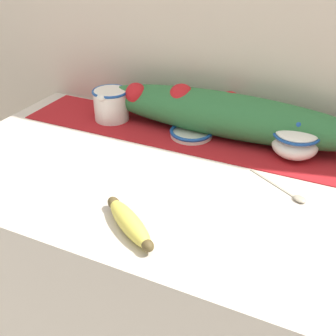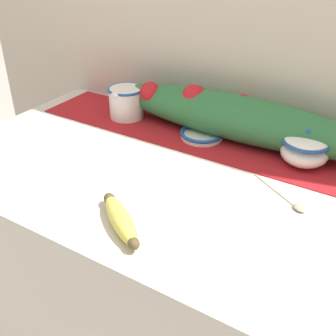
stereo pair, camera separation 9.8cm
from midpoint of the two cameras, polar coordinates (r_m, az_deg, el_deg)
countertop at (r=1.31m, az=0.30°, el=-17.69°), size 1.34×0.67×0.86m
back_wall at (r=1.22m, az=7.96°, el=20.57°), size 2.14×0.04×2.40m
table_runner at (r=1.20m, az=4.76°, el=3.53°), size 1.23×0.21×0.00m
cream_pitcher at (r=1.33m, az=-9.80°, el=8.56°), size 0.11×0.13×0.10m
sugar_bowl at (r=1.14m, az=14.56°, el=3.41°), size 0.12×0.12×0.10m
small_dish at (r=1.22m, az=0.90°, el=4.73°), size 0.13×0.13×0.02m
banana at (r=0.87m, az=-8.53°, el=-7.41°), size 0.17×0.13×0.04m
spoon at (r=0.99m, az=14.00°, el=-3.75°), size 0.16×0.11×0.01m
poinsettia_garland at (r=1.21m, az=5.50°, el=7.23°), size 0.81×0.14×0.14m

